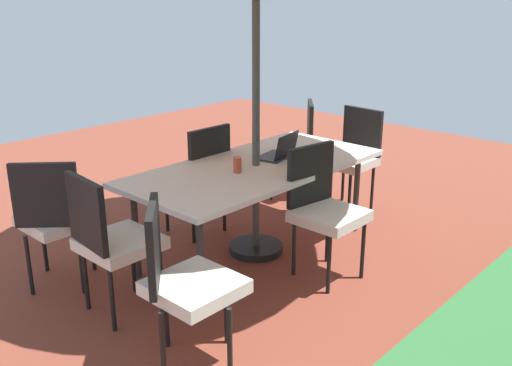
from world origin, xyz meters
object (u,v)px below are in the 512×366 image
(chair_west, at_px, (352,154))
(chair_north, at_px, (324,206))
(dining_table, at_px, (256,171))
(chair_southeast, at_px, (55,215))
(cup, at_px, (237,165))
(chair_south, at_px, (199,174))
(chair_southwest, at_px, (295,143))
(chair_northeast, at_px, (183,277))
(laptop, at_px, (279,152))
(chair_east, at_px, (111,237))

(chair_west, bearing_deg, chair_north, -60.44)
(dining_table, bearing_deg, chair_north, 95.00)
(dining_table, distance_m, chair_southeast, 1.53)
(dining_table, bearing_deg, cup, 6.67)
(chair_south, xyz_separation_m, cup, (0.19, 0.65, 0.25))
(chair_southeast, bearing_deg, chair_north, -177.80)
(chair_southwest, height_order, chair_southeast, same)
(chair_northeast, bearing_deg, dining_table, -20.76)
(chair_southwest, relative_size, laptop, 2.73)
(chair_northeast, distance_m, chair_east, 0.76)
(chair_southwest, bearing_deg, chair_southeast, -40.12)
(chair_southeast, distance_m, cup, 1.36)
(chair_southwest, xyz_separation_m, chair_east, (2.65, 0.62, 0.00))
(chair_west, bearing_deg, chair_southeast, -99.27)
(chair_southwest, relative_size, chair_north, 1.00)
(dining_table, bearing_deg, chair_east, -1.78)
(dining_table, relative_size, chair_east, 2.19)
(chair_south, relative_size, chair_west, 1.00)
(chair_southeast, height_order, cup, chair_southeast)
(laptop, relative_size, cup, 3.04)
(dining_table, relative_size, chair_southeast, 2.19)
(chair_north, xyz_separation_m, chair_southeast, (1.44, -1.28, 0.00))
(chair_south, bearing_deg, chair_west, 157.25)
(cup, bearing_deg, chair_southwest, -156.07)
(chair_southwest, height_order, chair_northeast, same)
(chair_southwest, xyz_separation_m, laptop, (1.04, 0.67, 0.24))
(chair_southwest, height_order, laptop, chair_southwest)
(chair_east, relative_size, chair_west, 1.00)
(chair_east, bearing_deg, chair_southeast, 10.43)
(chair_northeast, xyz_separation_m, chair_north, (-1.43, -0.09, 0.00))
(chair_south, bearing_deg, chair_north, 95.58)
(cup, bearing_deg, chair_southeast, -30.71)
(laptop, distance_m, cup, 0.51)
(chair_west, bearing_deg, cup, -84.89)
(chair_south, height_order, laptop, chair_south)
(chair_east, xyz_separation_m, chair_west, (-2.70, 0.04, 0.00))
(chair_west, bearing_deg, chair_southwest, -171.24)
(chair_west, bearing_deg, chair_south, -109.64)
(dining_table, bearing_deg, chair_west, -179.85)
(dining_table, xyz_separation_m, cup, (0.24, 0.03, 0.11))
(chair_southeast, bearing_deg, chair_southwest, -135.92)
(chair_north, height_order, chair_east, same)
(chair_northeast, xyz_separation_m, chair_southeast, (0.01, -1.37, 0.00))
(chair_south, relative_size, laptop, 2.73)
(chair_southwest, xyz_separation_m, chair_north, (1.26, 1.29, 0.00))
(chair_southwest, xyz_separation_m, chair_southeast, (2.70, 0.01, 0.00))
(cup, bearing_deg, chair_north, 115.90)
(chair_west, xyz_separation_m, chair_southeast, (2.75, -0.65, 0.00))
(chair_north, bearing_deg, dining_table, 103.12)
(chair_northeast, height_order, chair_southeast, same)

